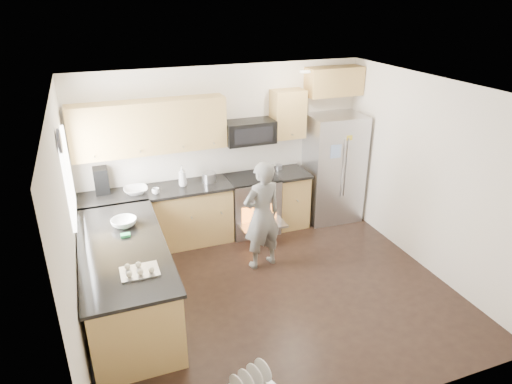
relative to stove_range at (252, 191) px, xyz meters
name	(u,v)px	position (x,y,z in m)	size (l,w,h in m)	color
ground	(272,292)	(-0.35, -1.69, -0.68)	(4.50, 4.50, 0.00)	black
room_shell	(270,171)	(-0.39, -1.68, 1.00)	(4.54, 4.04, 2.62)	white
back_cabinet_run	(192,181)	(-0.94, 0.06, 0.29)	(4.45, 0.64, 2.50)	tan
peninsula	(127,279)	(-2.10, -1.44, -0.21)	(0.96, 2.36, 1.02)	tan
stove_range	(252,191)	(0.00, 0.00, 0.00)	(0.76, 0.97, 1.79)	#B7B7BC
refrigerator	(333,168)	(1.42, -0.03, 0.22)	(0.91, 0.73, 1.79)	#B7B7BC
person	(262,216)	(-0.23, -1.04, 0.10)	(0.57, 0.37, 1.56)	slate
dish_rack	(251,384)	(-1.15, -3.08, -0.60)	(0.54, 0.48, 0.27)	#B7B7BC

